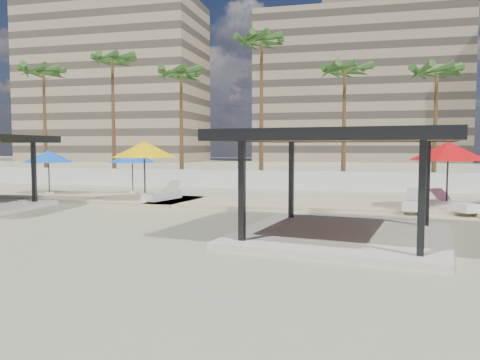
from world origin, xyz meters
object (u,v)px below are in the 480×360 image
Objects in this scene: pavilion_central at (343,175)px; lounger_c at (453,205)px; lounger_b at (413,204)px; umbrella_a at (48,157)px; umbrella_c at (448,151)px; lounger_a at (163,195)px.

lounger_c is (4.41, 6.45, -1.60)m from pavilion_central.
lounger_b is 1.60m from lounger_c.
umbrella_a reaches higher than lounger_c.
umbrella_c is at bearing 66.88° from pavilion_central.
umbrella_c is (20.50, -1.66, 0.37)m from umbrella_a.
lounger_a is (7.31, -1.01, -1.87)m from umbrella_a.
lounger_c is (0.26, -0.06, -2.26)m from umbrella_c.
lounger_b is at bearing 75.82° from pavilion_central.
lounger_a is 1.14× the size of lounger_c.
lounger_b is at bearing -177.61° from umbrella_c.
lounger_c is (1.60, -0.01, -0.00)m from lounger_b.
lounger_c is (20.76, -1.72, -1.89)m from umbrella_a.
pavilion_central is 7.75m from umbrella_c.
pavilion_central reaches higher than umbrella_a.
umbrella_c is 1.64× the size of lounger_a.
umbrella_a is at bearing 175.38° from umbrella_c.
umbrella_c reaches higher than lounger_a.
pavilion_central is at bearing -122.50° from umbrella_c.
lounger_c is at bearing 64.99° from pavilion_central.
umbrella_c is 13.39m from lounger_a.
umbrella_a is 7.62m from lounger_a.
lounger_c is at bearing -80.45° from lounger_b.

